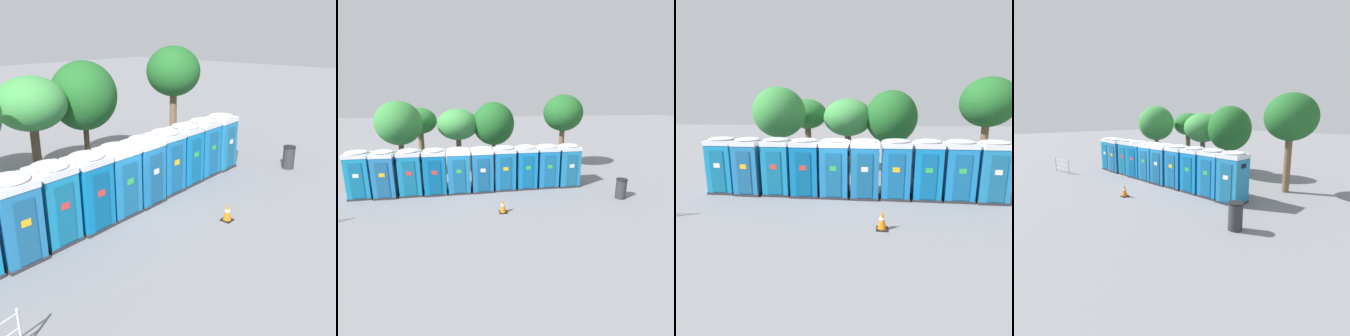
{
  "view_description": "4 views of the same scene",
  "coord_description": "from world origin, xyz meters",
  "views": [
    {
      "loc": [
        -8.97,
        -9.75,
        6.13
      ],
      "look_at": [
        2.06,
        -0.08,
        0.95
      ],
      "focal_mm": 42.0,
      "sensor_mm": 36.0,
      "label": 1
    },
    {
      "loc": [
        -0.25,
        -14.45,
        5.16
      ],
      "look_at": [
        2.03,
        -0.09,
        1.25
      ],
      "focal_mm": 28.0,
      "sensor_mm": 36.0,
      "label": 2
    },
    {
      "loc": [
        1.22,
        -11.1,
        3.63
      ],
      "look_at": [
        -0.26,
        -0.14,
        1.25
      ],
      "focal_mm": 28.0,
      "sensor_mm": 36.0,
      "label": 3
    },
    {
      "loc": [
        13.08,
        -10.19,
        4.13
      ],
      "look_at": [
        2.28,
        -0.08,
        1.22
      ],
      "focal_mm": 28.0,
      "sensor_mm": 36.0,
      "label": 4
    }
  ],
  "objects": [
    {
      "name": "street_tree_2",
      "position": [
        6.73,
        3.64,
        4.05
      ],
      "size": [
        2.78,
        2.78,
        5.38
      ],
      "color": "brown",
      "rests_on": "ground"
    },
    {
      "name": "portapotty_4",
      "position": [
        -0.64,
        -0.18,
        1.28
      ],
      "size": [
        1.25,
        1.22,
        2.54
      ],
      "color": "#2D2D33",
      "rests_on": "ground"
    },
    {
      "name": "street_tree_1",
      "position": [
        1.89,
        4.83,
        3.3
      ],
      "size": [
        3.03,
        3.03,
        4.87
      ],
      "color": "#4C3826",
      "rests_on": "ground"
    },
    {
      "name": "portapotty_6",
      "position": [
        1.93,
        -0.07,
        1.28
      ],
      "size": [
        1.23,
        1.21,
        2.54
      ],
      "color": "#2D2D33",
      "rests_on": "ground"
    },
    {
      "name": "portapotty_0",
      "position": [
        -5.79,
        -0.21,
        1.28
      ],
      "size": [
        1.23,
        1.24,
        2.54
      ],
      "color": "#2D2D33",
      "rests_on": "ground"
    },
    {
      "name": "portapotty_5",
      "position": [
        0.65,
        -0.17,
        1.28
      ],
      "size": [
        1.24,
        1.24,
        2.54
      ],
      "color": "#2D2D33",
      "rests_on": "ground"
    },
    {
      "name": "portapotty_2",
      "position": [
        -3.21,
        -0.18,
        1.28
      ],
      "size": [
        1.23,
        1.23,
        2.54
      ],
      "color": "#2D2D33",
      "rests_on": "ground"
    },
    {
      "name": "traffic_cone",
      "position": [
        1.38,
        -3.35,
        0.31
      ],
      "size": [
        0.36,
        0.36,
        0.64
      ],
      "color": "black",
      "rests_on": "ground"
    },
    {
      "name": "portapotty_3",
      "position": [
        -1.92,
        -0.23,
        1.28
      ],
      "size": [
        1.26,
        1.25,
        2.54
      ],
      "color": "#2D2D33",
      "rests_on": "ground"
    },
    {
      "name": "portapotty_1",
      "position": [
        -4.5,
        -0.3,
        1.28
      ],
      "size": [
        1.17,
        1.21,
        2.54
      ],
      "color": "#2D2D33",
      "rests_on": "ground"
    },
    {
      "name": "portapotty_9",
      "position": [
        5.79,
        -0.02,
        1.28
      ],
      "size": [
        1.24,
        1.24,
        2.54
      ],
      "color": "#2D2D33",
      "rests_on": "ground"
    },
    {
      "name": "street_tree_3",
      "position": [
        -3.53,
        6.08,
        3.41
      ],
      "size": [
        2.52,
        2.52,
        4.45
      ],
      "color": "brown",
      "rests_on": "ground"
    },
    {
      "name": "street_tree_0",
      "position": [
        -4.35,
        3.22,
        3.56
      ],
      "size": [
        2.9,
        2.9,
        4.98
      ],
      "color": "brown",
      "rests_on": "ground"
    },
    {
      "name": "ground_plane",
      "position": [
        0.0,
        0.0,
        0.0
      ],
      "size": [
        120.0,
        120.0,
        0.0
      ],
      "primitive_type": "plane",
      "color": "slate"
    },
    {
      "name": "portapotty_8",
      "position": [
        4.5,
        0.02,
        1.28
      ],
      "size": [
        1.24,
        1.22,
        2.54
      ],
      "color": "#2D2D33",
      "rests_on": "ground"
    },
    {
      "name": "street_tree_4",
      "position": [
        -0.69,
        4.91,
        3.26
      ],
      "size": [
        2.94,
        2.94,
        4.41
      ],
      "color": "brown",
      "rests_on": "ground"
    },
    {
      "name": "trash_can",
      "position": [
        7.78,
        -2.53,
        0.53
      ],
      "size": [
        0.56,
        0.56,
        1.06
      ],
      "color": "#2D2D33",
      "rests_on": "ground"
    },
    {
      "name": "portapotty_7",
      "position": [
        3.22,
        -0.02,
        1.28
      ],
      "size": [
        1.18,
        1.22,
        2.54
      ],
      "color": "#2D2D33",
      "rests_on": "ground"
    }
  ]
}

